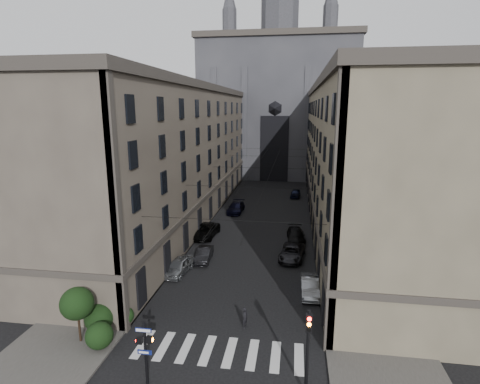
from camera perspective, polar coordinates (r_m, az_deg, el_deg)
The scene contains 19 objects.
sidewalk_left at distance 56.63m, azimuth -7.31°, elevation -3.37°, with size 7.00×80.00×0.15m, color #383533.
sidewalk_right at distance 54.89m, azimuth 14.36°, elevation -4.20°, with size 7.00×80.00×0.15m, color #383533.
zebra_crossing at distance 26.85m, azimuth -3.28°, elevation -23.04°, with size 11.00×3.20×0.01m, color beige.
building_left at distance 55.69m, azimuth -10.51°, elevation 5.98°, with size 13.60×60.60×18.85m.
building_right at distance 53.41m, azimuth 18.05°, elevation 5.29°, with size 13.60×60.60×18.85m.
gothic_tower at distance 91.39m, azimuth 5.81°, elevation 14.00°, with size 35.00×23.00×58.00m.
pedestrian_signal_left at distance 23.70m, azimuth -14.25°, elevation -22.06°, with size 1.02×0.38×4.00m.
traffic_light_right at distance 22.06m, azimuth 10.31°, elevation -21.72°, with size 0.34×0.50×5.20m.
shrub_cluster at distance 28.72m, azimuth -21.45°, elevation -17.16°, with size 3.90×4.40×3.90m.
tram_wires at distance 52.81m, azimuth 3.41°, elevation 3.52°, with size 14.00×60.00×0.43m.
car_left_near at distance 37.28m, azimuth -9.27°, elevation -11.07°, with size 1.77×4.41×1.50m, color gray.
car_left_midnear at distance 39.84m, azimuth -5.52°, elevation -9.46°, with size 1.45×4.15×1.37m, color black.
car_left_midfar at distance 46.74m, azimuth -5.34°, elevation -5.92°, with size 2.61×5.66×1.57m, color black.
car_left_far at distance 57.24m, azimuth -0.63°, elevation -2.38°, with size 2.13×5.24×1.52m, color black.
car_right_near at distance 33.66m, azimuth 10.59°, elevation -13.93°, with size 1.50×4.30×1.42m, color gray.
car_right_midnear at distance 40.46m, azimuth 7.93°, elevation -9.11°, with size 2.39×5.17×1.44m, color black.
car_right_midfar at distance 45.59m, azimuth 8.51°, elevation -6.57°, with size 2.03×5.00×1.45m, color black.
car_right_far at distance 67.59m, azimuth 8.45°, elevation -0.22°, with size 1.63×4.06×1.38m, color black.
pedestrian at distance 28.69m, azimuth 0.79°, elevation -18.58°, with size 0.57×0.37×1.56m, color black.
Camera 1 is at (4.62, -16.29, 15.70)m, focal length 28.00 mm.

